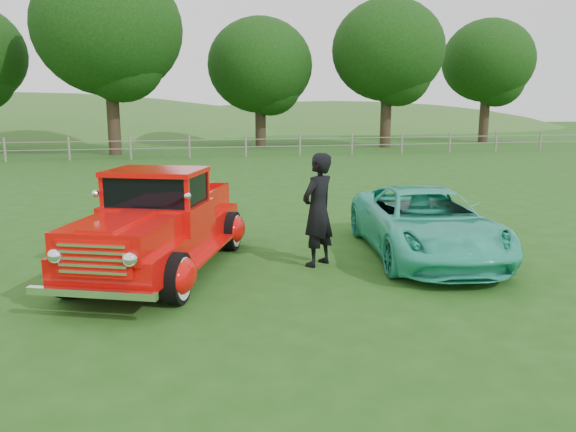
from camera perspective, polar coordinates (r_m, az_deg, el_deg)
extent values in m
plane|color=#1F4A13|center=(8.71, -3.32, -7.80)|extent=(140.00, 140.00, 0.00)
ellipsoid|color=#2D5720|center=(68.65, -26.43, 3.68)|extent=(84.00, 60.00, 18.00)
ellipsoid|color=#2D5720|center=(73.58, 4.52, 6.13)|extent=(72.00, 52.00, 14.00)
cube|color=slate|center=(30.24, -9.99, 6.85)|extent=(48.00, 0.04, 0.04)
cube|color=slate|center=(30.21, -10.01, 7.60)|extent=(48.00, 0.04, 0.04)
cylinder|color=#322519|center=(33.24, -17.35, 10.14)|extent=(0.70, 0.70, 4.84)
ellipsoid|color=black|center=(33.47, -17.81, 17.67)|extent=(8.00, 8.00, 7.20)
cylinder|color=#322519|center=(37.66, -2.81, 9.88)|extent=(0.70, 0.70, 3.74)
ellipsoid|color=black|center=(37.73, -2.86, 15.05)|extent=(6.80, 6.80, 6.12)
cylinder|color=#322519|center=(37.92, 9.91, 10.24)|extent=(0.70, 0.70, 4.40)
ellipsoid|color=black|center=(38.06, 10.12, 16.27)|extent=(7.20, 7.20, 6.48)
cylinder|color=#322519|center=(44.67, 19.33, 9.78)|extent=(0.70, 0.70, 4.18)
ellipsoid|color=black|center=(44.77, 19.66, 14.64)|extent=(6.60, 6.60, 5.94)
cylinder|color=black|center=(8.99, -21.29, -5.41)|extent=(0.50, 0.80, 0.76)
cylinder|color=black|center=(8.29, -11.26, -6.22)|extent=(0.50, 0.80, 0.76)
cylinder|color=black|center=(11.68, -13.71, -1.19)|extent=(0.50, 0.80, 0.76)
cylinder|color=black|center=(11.15, -5.80, -1.51)|extent=(0.50, 0.80, 0.76)
cube|color=red|center=(9.93, -12.74, -2.16)|extent=(3.13, 4.86, 0.44)
ellipsoid|color=red|center=(9.02, -21.69, -5.13)|extent=(0.66, 0.85, 0.54)
ellipsoid|color=red|center=(8.26, -10.81, -5.99)|extent=(0.66, 0.85, 0.54)
ellipsoid|color=red|center=(11.70, -14.03, -0.99)|extent=(0.66, 0.85, 0.54)
ellipsoid|color=red|center=(11.12, -5.46, -1.32)|extent=(0.66, 0.85, 0.54)
cube|color=red|center=(8.46, -16.70, -2.00)|extent=(1.82, 1.97, 0.42)
cube|color=red|center=(9.75, -13.06, 0.05)|extent=(1.98, 1.84, 0.44)
cube|color=black|center=(9.67, -13.19, 2.78)|extent=(1.75, 1.57, 0.50)
cube|color=red|center=(9.63, -13.26, 4.42)|extent=(1.86, 1.69, 0.08)
cube|color=red|center=(11.09, -10.28, 1.30)|extent=(1.81, 2.24, 0.45)
cube|color=white|center=(7.79, -19.21, -4.20)|extent=(1.03, 0.48, 0.50)
cube|color=white|center=(7.83, -19.35, -7.43)|extent=(1.72, 0.75, 0.10)
cube|color=white|center=(12.19, -8.55, -0.28)|extent=(1.63, 0.71, 0.10)
imported|color=#2EB896|center=(10.91, 13.79, -0.67)|extent=(2.76, 4.87, 1.28)
imported|color=black|center=(9.91, 3.05, 0.62)|extent=(0.88, 0.83, 2.02)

